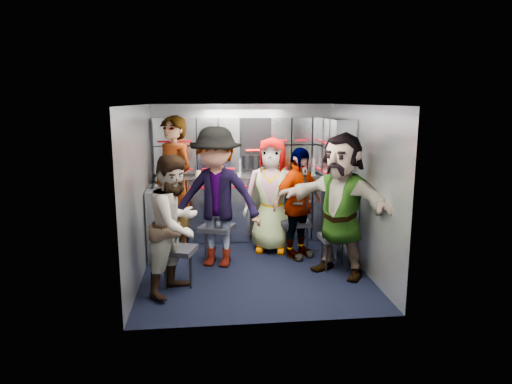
{
  "coord_description": "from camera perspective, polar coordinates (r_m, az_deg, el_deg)",
  "views": [
    {
      "loc": [
        -0.58,
        -5.61,
        2.16
      ],
      "look_at": [
        0.07,
        0.35,
        0.95
      ],
      "focal_mm": 32.0,
      "sensor_mm": 36.0,
      "label": 1
    }
  ],
  "objects": [
    {
      "name": "attendant_arc_b",
      "position": [
        5.93,
        -4.98,
        -0.71
      ],
      "size": [
        1.34,
        1.01,
        1.83
      ],
      "primitive_type": "imported",
      "rotation": [
        0.0,
        0.0,
        -0.31
      ],
      "color": "black",
      "rests_on": "ground"
    },
    {
      "name": "bottle_left",
      "position": [
        6.93,
        -4.53,
        3.15
      ],
      "size": [
        0.06,
        0.06,
        0.27
      ],
      "primitive_type": "cylinder",
      "color": "white",
      "rests_on": "counter"
    },
    {
      "name": "red_latch_strip",
      "position": [
        6.85,
        -1.28,
        0.66
      ],
      "size": [
        2.6,
        0.02,
        0.03
      ],
      "primitive_type": "cube",
      "color": "#96040F",
      "rests_on": "cart_bank_back"
    },
    {
      "name": "floor",
      "position": [
        6.04,
        -0.33,
        -9.52
      ],
      "size": [
        3.0,
        3.0,
        0.0
      ],
      "primitive_type": "plane",
      "color": "black",
      "rests_on": "ground"
    },
    {
      "name": "bottle_right",
      "position": [
        7.12,
        7.19,
        3.25
      ],
      "size": [
        0.07,
        0.07,
        0.26
      ],
      "primitive_type": "cylinder",
      "color": "white",
      "rests_on": "counter"
    },
    {
      "name": "locker_bank_back",
      "position": [
        7.02,
        -1.48,
        5.95
      ],
      "size": [
        2.68,
        0.28,
        0.82
      ],
      "primitive_type": "cube",
      "color": "#A6ADB7",
      "rests_on": "wall_back"
    },
    {
      "name": "attendant_standing",
      "position": [
        6.62,
        -10.22,
        0.94
      ],
      "size": [
        0.82,
        0.84,
        1.95
      ],
      "primitive_type": "imported",
      "rotation": [
        0.0,
        0.0,
        -0.86
      ],
      "color": "black",
      "rests_on": "ground"
    },
    {
      "name": "ceiling",
      "position": [
        5.64,
        -0.36,
        10.83
      ],
      "size": [
        2.8,
        3.0,
        0.02
      ],
      "primitive_type": "cube",
      "color": "silver",
      "rests_on": "wall_back"
    },
    {
      "name": "coffee_niche",
      "position": [
        7.1,
        -0.07,
        5.85
      ],
      "size": [
        0.46,
        0.16,
        0.84
      ],
      "primitive_type": null,
      "color": "black",
      "rests_on": "wall_back"
    },
    {
      "name": "wall_right",
      "position": [
        6.05,
        12.96,
        0.57
      ],
      "size": [
        0.04,
        3.0,
        2.1
      ],
      "primitive_type": "cube",
      "color": "gray",
      "rests_on": "ground"
    },
    {
      "name": "attendant_arc_c",
      "position": [
        6.53,
        1.99,
        -0.39
      ],
      "size": [
        0.92,
        0.73,
        1.65
      ],
      "primitive_type": "imported",
      "rotation": [
        0.0,
        0.0,
        -0.28
      ],
      "color": "black",
      "rests_on": "ground"
    },
    {
      "name": "bottle_mid",
      "position": [
        6.94,
        -2.11,
        3.1
      ],
      "size": [
        0.06,
        0.06,
        0.25
      ],
      "primitive_type": "cylinder",
      "color": "white",
      "rests_on": "counter"
    },
    {
      "name": "jump_seat_near_right",
      "position": [
        6.0,
        9.86,
        -5.84
      ],
      "size": [
        0.39,
        0.37,
        0.45
      ],
      "rotation": [
        0.0,
        0.0,
        0.03
      ],
      "color": "black",
      "rests_on": "ground"
    },
    {
      "name": "attendant_arc_a",
      "position": [
        5.19,
        -10.01,
        -4.05
      ],
      "size": [
        0.9,
        0.96,
        1.58
      ],
      "primitive_type": "imported",
      "rotation": [
        0.0,
        0.0,
        1.05
      ],
      "color": "black",
      "rests_on": "ground"
    },
    {
      "name": "jump_seat_mid_left",
      "position": [
        6.22,
        -4.94,
        -4.7
      ],
      "size": [
        0.54,
        0.53,
        0.49
      ],
      "rotation": [
        0.0,
        0.0,
        -0.41
      ],
      "color": "black",
      "rests_on": "ground"
    },
    {
      "name": "cart_bank_left",
      "position": [
        6.42,
        -11.51,
        -3.83
      ],
      "size": [
        0.38,
        0.76,
        0.99
      ],
      "primitive_type": "cube",
      "color": "#A6ADB7",
      "rests_on": "ground"
    },
    {
      "name": "jump_seat_mid_right",
      "position": [
        6.52,
        4.89,
        -4.03
      ],
      "size": [
        0.41,
        0.39,
        0.48
      ],
      "rotation": [
        0.0,
        0.0,
        -0.02
      ],
      "color": "black",
      "rests_on": "ground"
    },
    {
      "name": "attendant_arc_e",
      "position": [
        5.7,
        10.52,
        -1.6
      ],
      "size": [
        1.52,
        1.57,
        1.78
      ],
      "primitive_type": "imported",
      "rotation": [
        0.0,
        0.0,
        -0.82
      ],
      "color": "black",
      "rests_on": "ground"
    },
    {
      "name": "attendant_arc_d",
      "position": [
        6.27,
        5.25,
        -1.45
      ],
      "size": [
        0.95,
        0.82,
        1.54
      ],
      "primitive_type": "imported",
      "rotation": [
        0.0,
        0.0,
        0.61
      ],
      "color": "black",
      "rests_on": "ground"
    },
    {
      "name": "jump_seat_near_left",
      "position": [
        5.47,
        -9.75,
        -7.41
      ],
      "size": [
        0.48,
        0.47,
        0.46
      ],
      "rotation": [
        0.0,
        0.0,
        -0.3
      ],
      "color": "black",
      "rests_on": "ground"
    },
    {
      "name": "cup_right",
      "position": [
        7.09,
        6.13,
        2.57
      ],
      "size": [
        0.08,
        0.08,
        0.09
      ],
      "primitive_type": "cylinder",
      "color": "tan",
      "rests_on": "counter"
    },
    {
      "name": "cart_bank_back",
      "position": [
        7.12,
        -1.4,
        -2.09
      ],
      "size": [
        2.68,
        0.38,
        0.99
      ],
      "primitive_type": "cube",
      "color": "#A6ADB7",
      "rests_on": "ground"
    },
    {
      "name": "cup_left",
      "position": [
        6.93,
        -7.22,
        2.33
      ],
      "size": [
        0.09,
        0.09,
        0.09
      ],
      "primitive_type": "cylinder",
      "color": "tan",
      "rests_on": "counter"
    },
    {
      "name": "jump_seat_center",
      "position": [
        6.8,
        1.75,
        -3.48
      ],
      "size": [
        0.41,
        0.39,
        0.47
      ],
      "rotation": [
        0.0,
        0.0,
        -0.05
      ],
      "color": "black",
      "rests_on": "ground"
    },
    {
      "name": "wall_left",
      "position": [
        5.78,
        -14.29,
        0.01
      ],
      "size": [
        0.04,
        3.0,
        2.1
      ],
      "primitive_type": "cube",
      "color": "gray",
      "rests_on": "ground"
    },
    {
      "name": "wall_back",
      "position": [
        7.22,
        -1.56,
        2.59
      ],
      "size": [
        2.8,
        0.04,
        2.1
      ],
      "primitive_type": "cube",
      "color": "gray",
      "rests_on": "ground"
    },
    {
      "name": "locker_bank_right",
      "position": [
        6.6,
        9.92,
        5.44
      ],
      "size": [
        0.28,
        1.0,
        0.82
      ],
      "primitive_type": "cube",
      "color": "#A6ADB7",
      "rests_on": "wall_right"
    },
    {
      "name": "right_cabinet",
      "position": [
        6.68,
        9.86,
        -3.12
      ],
      "size": [
        0.28,
        1.2,
        1.0
      ],
      "primitive_type": "cube",
      "color": "#A6ADB7",
      "rests_on": "ground"
    },
    {
      "name": "counter",
      "position": [
        7.02,
        -1.42,
        2.04
      ],
      "size": [
        2.68,
        0.42,
        0.03
      ],
      "primitive_type": "cube",
      "color": "#B7BABF",
      "rests_on": "cart_bank_back"
    }
  ]
}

